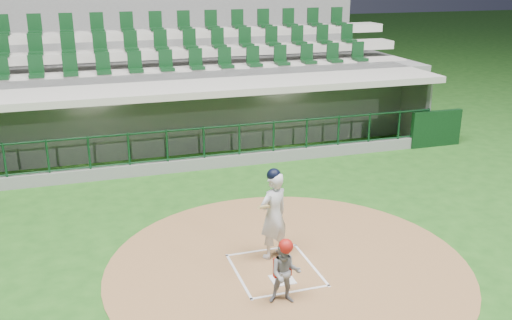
{
  "coord_description": "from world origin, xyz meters",
  "views": [
    {
      "loc": [
        -3.34,
        -9.59,
        5.59
      ],
      "look_at": [
        0.52,
        2.6,
        1.3
      ],
      "focal_mm": 40.0,
      "sensor_mm": 36.0,
      "label": 1
    }
  ],
  "objects": [
    {
      "name": "ground",
      "position": [
        0.0,
        0.0,
        0.0
      ],
      "size": [
        120.0,
        120.0,
        0.0
      ],
      "primitive_type": "plane",
      "color": "#1C4D16",
      "rests_on": "ground"
    },
    {
      "name": "home_plate",
      "position": [
        0.0,
        -0.7,
        0.02
      ],
      "size": [
        0.43,
        0.43,
        0.02
      ],
      "primitive_type": "cube",
      "color": "silver",
      "rests_on": "dirt_circle"
    },
    {
      "name": "batter_box_chalk",
      "position": [
        0.0,
        -0.3,
        0.02
      ],
      "size": [
        1.55,
        1.8,
        0.01
      ],
      "color": "silver",
      "rests_on": "ground"
    },
    {
      "name": "seating_deck",
      "position": [
        0.0,
        10.91,
        1.42
      ],
      "size": [
        17.0,
        6.72,
        5.15
      ],
      "color": "gray",
      "rests_on": "ground"
    },
    {
      "name": "batter",
      "position": [
        0.14,
        0.24,
        0.96
      ],
      "size": [
        0.93,
        0.97,
        1.91
      ],
      "color": "silver",
      "rests_on": "dirt_circle"
    },
    {
      "name": "dugout_structure",
      "position": [
        0.08,
        7.81,
        0.96
      ],
      "size": [
        16.4,
        3.7,
        3.0
      ],
      "color": "slate",
      "rests_on": "ground"
    },
    {
      "name": "catcher",
      "position": [
        -0.21,
        -1.4,
        0.61
      ],
      "size": [
        0.66,
        0.57,
        1.22
      ],
      "color": "gray",
      "rests_on": "dirt_circle"
    },
    {
      "name": "dirt_circle",
      "position": [
        0.3,
        -0.2,
        0.01
      ],
      "size": [
        7.2,
        7.2,
        0.01
      ],
      "primitive_type": "cylinder",
      "color": "brown",
      "rests_on": "ground"
    }
  ]
}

